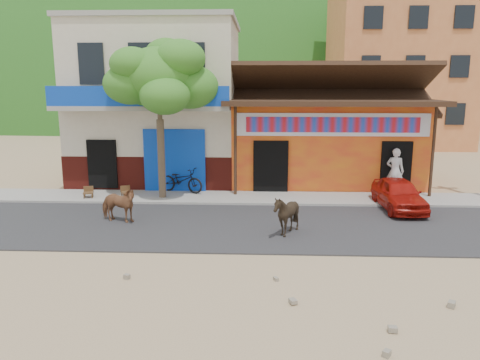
{
  "coord_description": "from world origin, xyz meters",
  "views": [
    {
      "loc": [
        -0.82,
        -11.68,
        4.44
      ],
      "look_at": [
        -1.47,
        3.0,
        1.4
      ],
      "focal_mm": 35.0,
      "sensor_mm": 36.0,
      "label": 1
    }
  ],
  "objects_px": {
    "cafe_chair_left": "(88,188)",
    "cafe_chair_right": "(126,187)",
    "cow_tan": "(118,205)",
    "pedestrian": "(395,171)",
    "tree": "(160,119)",
    "cow_dark": "(286,215)",
    "red_car": "(399,194)",
    "scooter": "(181,180)"
  },
  "relations": [
    {
      "from": "cafe_chair_left",
      "to": "cafe_chair_right",
      "type": "xyz_separation_m",
      "value": [
        1.44,
        0.18,
        0.0
      ]
    },
    {
      "from": "tree",
      "to": "cafe_chair_right",
      "type": "distance_m",
      "value": 2.96
    },
    {
      "from": "cow_tan",
      "to": "cow_dark",
      "type": "bearing_deg",
      "value": -86.09
    },
    {
      "from": "cow_tan",
      "to": "pedestrian",
      "type": "height_order",
      "value": "pedestrian"
    },
    {
      "from": "scooter",
      "to": "pedestrian",
      "type": "bearing_deg",
      "value": -68.13
    },
    {
      "from": "tree",
      "to": "cow_tan",
      "type": "bearing_deg",
      "value": -104.2
    },
    {
      "from": "tree",
      "to": "scooter",
      "type": "bearing_deg",
      "value": 54.88
    },
    {
      "from": "tree",
      "to": "pedestrian",
      "type": "height_order",
      "value": "tree"
    },
    {
      "from": "cafe_chair_right",
      "to": "red_car",
      "type": "bearing_deg",
      "value": -37.76
    },
    {
      "from": "scooter",
      "to": "cafe_chair_right",
      "type": "relative_size",
      "value": 2.4
    },
    {
      "from": "red_car",
      "to": "cafe_chair_left",
      "type": "height_order",
      "value": "red_car"
    },
    {
      "from": "tree",
      "to": "red_car",
      "type": "height_order",
      "value": "tree"
    },
    {
      "from": "red_car",
      "to": "cow_dark",
      "type": "bearing_deg",
      "value": -145.56
    },
    {
      "from": "red_car",
      "to": "tree",
      "type": "bearing_deg",
      "value": 170.52
    },
    {
      "from": "cow_tan",
      "to": "cafe_chair_left",
      "type": "xyz_separation_m",
      "value": [
        -2.05,
        2.88,
        -0.1
      ]
    },
    {
      "from": "pedestrian",
      "to": "cafe_chair_left",
      "type": "distance_m",
      "value": 12.0
    },
    {
      "from": "pedestrian",
      "to": "tree",
      "type": "bearing_deg",
      "value": 27.38
    },
    {
      "from": "tree",
      "to": "cafe_chair_right",
      "type": "height_order",
      "value": "tree"
    },
    {
      "from": "cow_tan",
      "to": "red_car",
      "type": "height_order",
      "value": "cow_tan"
    },
    {
      "from": "cafe_chair_right",
      "to": "cafe_chair_left",
      "type": "bearing_deg",
      "value": 155.26
    },
    {
      "from": "scooter",
      "to": "pedestrian",
      "type": "distance_m",
      "value": 8.51
    },
    {
      "from": "red_car",
      "to": "scooter",
      "type": "height_order",
      "value": "red_car"
    },
    {
      "from": "cow_tan",
      "to": "pedestrian",
      "type": "distance_m",
      "value": 10.68
    },
    {
      "from": "cow_dark",
      "to": "red_car",
      "type": "distance_m",
      "value": 5.18
    },
    {
      "from": "pedestrian",
      "to": "cafe_chair_right",
      "type": "distance_m",
      "value": 10.56
    },
    {
      "from": "cow_tan",
      "to": "red_car",
      "type": "relative_size",
      "value": 0.42
    },
    {
      "from": "cow_tan",
      "to": "cafe_chair_right",
      "type": "bearing_deg",
      "value": 26.64
    },
    {
      "from": "tree",
      "to": "cow_tan",
      "type": "distance_m",
      "value": 4.07
    },
    {
      "from": "tree",
      "to": "cow_tan",
      "type": "relative_size",
      "value": 4.4
    },
    {
      "from": "cow_dark",
      "to": "cafe_chair_left",
      "type": "height_order",
      "value": "cow_dark"
    },
    {
      "from": "scooter",
      "to": "cow_tan",
      "type": "bearing_deg",
      "value": -177.72
    },
    {
      "from": "tree",
      "to": "red_car",
      "type": "distance_m",
      "value": 9.13
    },
    {
      "from": "cow_tan",
      "to": "pedestrian",
      "type": "xyz_separation_m",
      "value": [
        9.89,
        4.02,
        0.43
      ]
    },
    {
      "from": "tree",
      "to": "cow_dark",
      "type": "xyz_separation_m",
      "value": [
        4.56,
        -4.2,
        -2.46
      ]
    },
    {
      "from": "pedestrian",
      "to": "cafe_chair_left",
      "type": "height_order",
      "value": "pedestrian"
    },
    {
      "from": "cafe_chair_left",
      "to": "tree",
      "type": "bearing_deg",
      "value": -9.34
    },
    {
      "from": "tree",
      "to": "cafe_chair_left",
      "type": "bearing_deg",
      "value": -175.33
    },
    {
      "from": "red_car",
      "to": "cafe_chair_right",
      "type": "xyz_separation_m",
      "value": [
        -10.11,
        1.05,
        -0.08
      ]
    },
    {
      "from": "pedestrian",
      "to": "cafe_chair_right",
      "type": "height_order",
      "value": "pedestrian"
    },
    {
      "from": "red_car",
      "to": "cafe_chair_left",
      "type": "relative_size",
      "value": 4.12
    },
    {
      "from": "pedestrian",
      "to": "cafe_chair_right",
      "type": "relative_size",
      "value": 2.32
    },
    {
      "from": "pedestrian",
      "to": "cafe_chair_right",
      "type": "bearing_deg",
      "value": 26.91
    }
  ]
}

